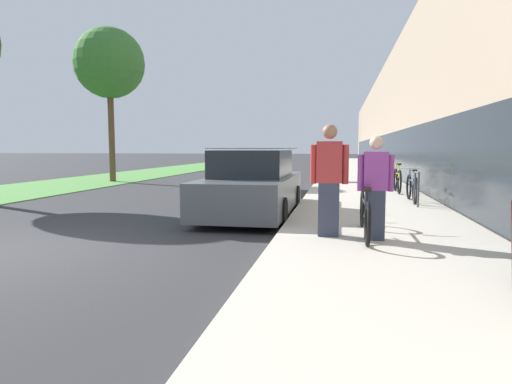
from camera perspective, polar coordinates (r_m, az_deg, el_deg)
name	(u,v)px	position (r m, az deg, el deg)	size (l,w,h in m)	color
ground_plane	(9,253)	(7.86, -28.51, -6.72)	(220.00, 220.00, 0.00)	#303033
sidewalk_slab	(353,174)	(27.00, 12.07, 2.26)	(3.56, 70.00, 0.15)	#BCB5A5
storefront_facade	(448,123)	(35.80, 22.90, 7.98)	(10.01, 70.00, 6.72)	gray
lawn_strip	(176,170)	(33.06, -9.94, 2.78)	(4.72, 70.00, 0.03)	#518E42
tandem_bicycle	(365,214)	(7.58, 13.44, -2.68)	(0.52, 2.34, 0.83)	black
person_rider	(375,188)	(7.25, 14.69, 0.49)	(0.55, 0.21, 1.61)	#33384C
person_bystander	(329,180)	(7.41, 9.13, 1.45)	(0.61, 0.24, 1.80)	#33384C
bike_rack_hoop	(417,185)	(11.83, 19.44, 0.83)	(0.05, 0.60, 0.84)	#4C4C51
cruiser_bike_nearest	(412,188)	(12.74, 18.91, 0.52)	(0.52, 1.76, 0.87)	black
cruiser_bike_middle	(397,180)	(15.16, 17.25, 1.43)	(0.52, 1.76, 0.95)	black
cruiser_bike_farthest	(391,177)	(17.51, 16.52, 1.87)	(0.52, 1.79, 0.85)	black
parked_sedan_curbside	(253,186)	(10.56, -0.43, 0.75)	(1.94, 4.73, 1.59)	#4C5156
street_tree_far	(109,64)	(22.32, -17.86, 15.02)	(3.15, 3.15, 6.95)	brown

